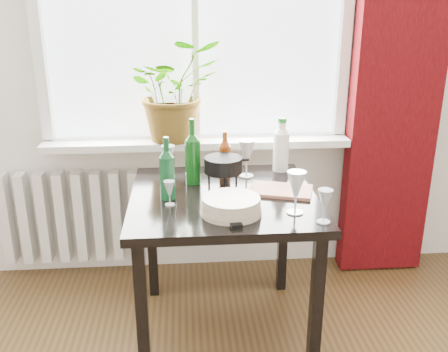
{
  "coord_description": "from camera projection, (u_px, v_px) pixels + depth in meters",
  "views": [
    {
      "loc": [
        -0.07,
        -0.59,
        1.58
      ],
      "look_at": [
        0.1,
        1.55,
        0.83
      ],
      "focal_mm": 40.0,
      "sensor_mm": 36.0,
      "label": 1
    }
  ],
  "objects": [
    {
      "name": "windowsill",
      "position": [
        197.0,
        143.0,
        2.83
      ],
      "size": [
        1.72,
        0.2,
        0.04
      ],
      "color": "white",
      "rests_on": "ground"
    },
    {
      "name": "curtain",
      "position": [
        400.0,
        57.0,
        2.73
      ],
      "size": [
        0.5,
        0.12,
        2.56
      ],
      "color": "#390507",
      "rests_on": "ground"
    },
    {
      "name": "radiator",
      "position": [
        72.0,
        217.0,
        2.95
      ],
      "size": [
        0.8,
        0.1,
        0.55
      ],
      "color": "silver",
      "rests_on": "ground"
    },
    {
      "name": "table",
      "position": [
        223.0,
        213.0,
        2.33
      ],
      "size": [
        0.85,
        0.85,
        0.74
      ],
      "color": "black",
      "rests_on": "ground"
    },
    {
      "name": "potted_plant",
      "position": [
        175.0,
        91.0,
        2.72
      ],
      "size": [
        0.61,
        0.57,
        0.55
      ],
      "primitive_type": "imported",
      "rotation": [
        0.0,
        0.0,
        0.32
      ],
      "color": "#30671B",
      "rests_on": "windowsill"
    },
    {
      "name": "wine_bottle_left",
      "position": [
        167.0,
        168.0,
        2.21
      ],
      "size": [
        0.09,
        0.09,
        0.29
      ],
      "primitive_type": null,
      "rotation": [
        0.0,
        0.0,
        0.38
      ],
      "color": "#0D441F",
      "rests_on": "table"
    },
    {
      "name": "wine_bottle_right",
      "position": [
        193.0,
        151.0,
        2.39
      ],
      "size": [
        0.09,
        0.09,
        0.32
      ],
      "primitive_type": null,
      "rotation": [
        0.0,
        0.0,
        0.19
      ],
      "color": "#0C400F",
      "rests_on": "table"
    },
    {
      "name": "bottle_amber",
      "position": [
        225.0,
        154.0,
        2.49
      ],
      "size": [
        0.06,
        0.06,
        0.24
      ],
      "primitive_type": null,
      "rotation": [
        0.0,
        0.0,
        0.1
      ],
      "color": "maroon",
      "rests_on": "table"
    },
    {
      "name": "cleaning_bottle",
      "position": [
        281.0,
        144.0,
        2.58
      ],
      "size": [
        0.09,
        0.09,
        0.28
      ],
      "primitive_type": null,
      "rotation": [
        0.0,
        0.0,
        -0.18
      ],
      "color": "white",
      "rests_on": "table"
    },
    {
      "name": "wineglass_front_right",
      "position": [
        296.0,
        192.0,
        2.07
      ],
      "size": [
        0.1,
        0.1,
        0.19
      ],
      "primitive_type": null,
      "rotation": [
        0.0,
        0.0,
        -0.37
      ],
      "color": "silver",
      "rests_on": "table"
    },
    {
      "name": "wineglass_far_right",
      "position": [
        325.0,
        206.0,
        1.98
      ],
      "size": [
        0.06,
        0.06,
        0.15
      ],
      "primitive_type": null,
      "rotation": [
        0.0,
        0.0,
        0.02
      ],
      "color": "#B5BAC3",
      "rests_on": "table"
    },
    {
      "name": "wineglass_back_center",
      "position": [
        247.0,
        158.0,
        2.51
      ],
      "size": [
        0.1,
        0.1,
        0.2
      ],
      "primitive_type": null,
      "rotation": [
        0.0,
        0.0,
        0.3
      ],
      "color": "silver",
      "rests_on": "table"
    },
    {
      "name": "wineglass_back_left",
      "position": [
        168.0,
        161.0,
        2.5
      ],
      "size": [
        0.08,
        0.08,
        0.17
      ],
      "primitive_type": null,
      "rotation": [
        0.0,
        0.0,
        0.08
      ],
      "color": "silver",
      "rests_on": "table"
    },
    {
      "name": "wineglass_front_left",
      "position": [
        170.0,
        193.0,
        2.16
      ],
      "size": [
        0.05,
        0.05,
        0.11
      ],
      "primitive_type": null,
      "rotation": [
        0.0,
        0.0,
        -0.11
      ],
      "color": "#AFB4BD",
      "rests_on": "table"
    },
    {
      "name": "plate_stack",
      "position": [
        231.0,
        206.0,
        2.08
      ],
      "size": [
        0.34,
        0.34,
        0.07
      ],
      "primitive_type": "cylinder",
      "rotation": [
        0.0,
        0.0,
        -0.4
      ],
      "color": "beige",
      "rests_on": "table"
    },
    {
      "name": "fondue_pot",
      "position": [
        223.0,
        171.0,
        2.39
      ],
      "size": [
        0.24,
        0.22,
        0.14
      ],
      "primitive_type": null,
      "rotation": [
        0.0,
        0.0,
        0.22
      ],
      "color": "black",
      "rests_on": "table"
    },
    {
      "name": "tv_remote",
      "position": [
        232.0,
        219.0,
        2.02
      ],
      "size": [
        0.07,
        0.16,
        0.02
      ],
      "primitive_type": "cube",
      "rotation": [
        0.0,
        0.0,
        0.17
      ],
      "color": "black",
      "rests_on": "table"
    },
    {
      "name": "cutting_board",
      "position": [
        281.0,
        190.0,
        2.33
      ],
      "size": [
        0.33,
        0.26,
        0.02
      ],
      "primitive_type": "cube",
      "rotation": [
        0.0,
        0.0,
        -0.31
      ],
      "color": "#AE694E",
      "rests_on": "table"
    }
  ]
}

